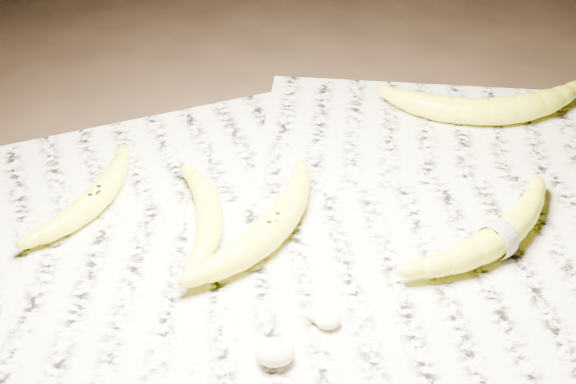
{
  "coord_description": "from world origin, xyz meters",
  "views": [
    {
      "loc": [
        -0.09,
        -0.69,
        0.64
      ],
      "look_at": [
        -0.02,
        0.03,
        0.05
      ],
      "focal_mm": 50.0,
      "sensor_mm": 36.0,
      "label": 1
    }
  ],
  "objects": [
    {
      "name": "banana_taped",
      "position": [
        0.21,
        -0.04,
        0.03
      ],
      "size": [
        0.22,
        0.17,
        0.04
      ],
      "primitive_type": null,
      "rotation": [
        0.0,
        0.0,
        0.6
      ],
      "color": "yellow",
      "rests_on": "newspaper_patch"
    },
    {
      "name": "ground",
      "position": [
        0.0,
        0.0,
        0.0
      ],
      "size": [
        3.0,
        3.0,
        0.0
      ],
      "primitive_type": "plane",
      "color": "black",
      "rests_on": "ground"
    },
    {
      "name": "banana_upper_a",
      "position": [
        0.31,
        0.22,
        0.03
      ],
      "size": [
        0.22,
        0.09,
        0.04
      ],
      "primitive_type": null,
      "rotation": [
        0.0,
        0.0,
        0.14
      ],
      "color": "yellow",
      "rests_on": "newspaper_patch"
    },
    {
      "name": "flesh_chunk_b",
      "position": [
        0.0,
        -0.13,
        0.02
      ],
      "size": [
        0.03,
        0.02,
        0.02
      ],
      "primitive_type": "ellipsoid",
      "color": "#FFF0C5",
      "rests_on": "newspaper_patch"
    },
    {
      "name": "banana_left_b",
      "position": [
        -0.12,
        0.03,
        0.02
      ],
      "size": [
        0.06,
        0.17,
        0.03
      ],
      "primitive_type": null,
      "rotation": [
        0.0,
        0.0,
        1.59
      ],
      "color": "yellow",
      "rests_on": "newspaper_patch"
    },
    {
      "name": "banana_left_a",
      "position": [
        -0.25,
        0.08,
        0.02
      ],
      "size": [
        0.14,
        0.18,
        0.03
      ],
      "primitive_type": null,
      "rotation": [
        0.0,
        0.0,
        1.03
      ],
      "color": "yellow",
      "rests_on": "newspaper_patch"
    },
    {
      "name": "banana_center",
      "position": [
        -0.05,
        -0.0,
        0.03
      ],
      "size": [
        0.18,
        0.21,
        0.04
      ],
      "primitive_type": null,
      "rotation": [
        0.0,
        0.0,
        0.91
      ],
      "color": "yellow",
      "rests_on": "newspaper_patch"
    },
    {
      "name": "flesh_chunk_a",
      "position": [
        -0.06,
        -0.18,
        0.02
      ],
      "size": [
        0.04,
        0.03,
        0.02
      ],
      "primitive_type": "ellipsoid",
      "color": "#FFF0C5",
      "rests_on": "newspaper_patch"
    },
    {
      "name": "newspaper_patch",
      "position": [
        0.02,
        -0.02,
        0.0
      ],
      "size": [
        0.9,
        0.7,
        0.01
      ],
      "primitive_type": "cube",
      "color": "beige",
      "rests_on": "ground"
    },
    {
      "name": "banana_upper_b",
      "position": [
        0.23,
        0.23,
        0.03
      ],
      "size": [
        0.19,
        0.11,
        0.04
      ],
      "primitive_type": null,
      "rotation": [
        0.0,
        0.0,
        -0.31
      ],
      "color": "yellow",
      "rests_on": "newspaper_patch"
    },
    {
      "name": "measuring_tape",
      "position": [
        0.21,
        -0.04,
        0.03
      ],
      "size": [
        0.03,
        0.04,
        0.05
      ],
      "primitive_type": "torus",
      "rotation": [
        0.0,
        1.57,
        0.6
      ],
      "color": "white",
      "rests_on": "newspaper_patch"
    },
    {
      "name": "flesh_chunk_c",
      "position": [
        -0.01,
        -0.13,
        0.02
      ],
      "size": [
        0.03,
        0.02,
        0.01
      ],
      "primitive_type": "ellipsoid",
      "color": "#FFF0C5",
      "rests_on": "newspaper_patch"
    }
  ]
}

